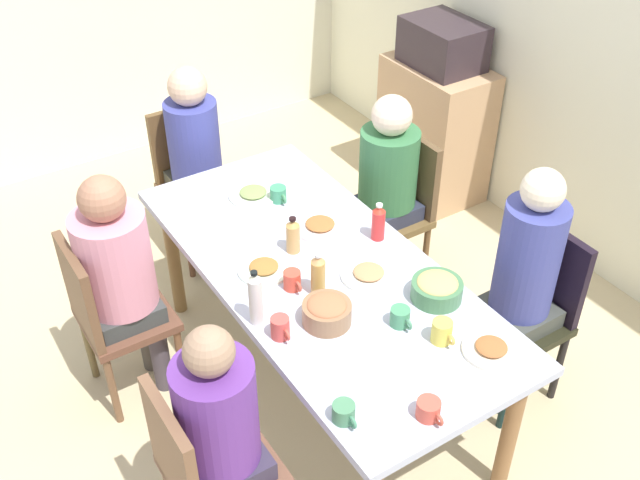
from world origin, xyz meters
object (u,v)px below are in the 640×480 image
object	(u,v)px
person_1	(222,426)
plate_3	(264,269)
plate_0	(369,274)
cup_3	(278,194)
chair_1	(203,470)
cup_4	(292,280)
dining_table	(320,282)
cup_2	(400,317)
chair_3	(530,306)
cup_5	(344,413)
bottle_3	(256,299)
chair_0	(193,175)
person_4	(119,269)
plate_2	(253,194)
person_0	(195,150)
cup_6	(429,410)
plate_4	(491,349)
bowl_1	(437,288)
person_3	(523,274)
chair_4	(108,313)
cup_1	(442,332)
side_cabinet	(434,129)
plate_1	(320,226)
microwave	(443,44)
bottle_2	(378,223)
cup_0	(280,328)
person_2	(386,177)
bottle_0	(293,236)
chair_2	(398,203)

from	to	relation	value
person_1	plate_3	xyz separation A→B (m)	(-0.61, 0.52, 0.08)
plate_0	cup_3	distance (m)	0.72
chair_1	cup_4	xyz separation A→B (m)	(-0.45, 0.66, 0.29)
dining_table	cup_2	world-z (taller)	cup_2
chair_3	cup_3	size ratio (longest dim) A/B	7.74
cup_5	bottle_3	size ratio (longest dim) A/B	0.45
chair_0	cup_5	size ratio (longest dim) A/B	7.65
person_4	plate_0	distance (m)	1.11
chair_0	cup_4	size ratio (longest dim) A/B	8.16
person_4	plate_2	distance (m)	0.78
person_0	cup_6	world-z (taller)	person_0
plate_4	cup_3	size ratio (longest dim) A/B	1.92
bowl_1	cup_5	bearing A→B (deg)	-64.62
person_3	plate_0	xyz separation A→B (m)	(-0.33, -0.60, 0.03)
chair_4	cup_5	distance (m)	1.36
cup_1	cup_6	bearing A→B (deg)	-46.74
cup_3	side_cabinet	world-z (taller)	side_cabinet
plate_1	microwave	bearing A→B (deg)	121.24
person_4	person_3	bearing A→B (deg)	55.90
chair_4	plate_1	xyz separation A→B (m)	(0.26, 0.99, 0.26)
bottle_2	cup_0	bearing A→B (deg)	-65.68
person_2	cup_0	bearing A→B (deg)	-54.69
cup_2	cup_6	xyz separation A→B (m)	(0.42, -0.20, -0.00)
chair_3	plate_1	world-z (taller)	chair_3
plate_0	bottle_3	world-z (taller)	bottle_3
side_cabinet	cup_1	bearing A→B (deg)	-39.66
plate_4	cup_5	distance (m)	0.66
chair_1	chair_4	size ratio (longest dim) A/B	1.00
person_3	bottle_0	distance (m)	1.03
plate_2	cup_2	xyz separation A→B (m)	(1.13, 0.05, 0.03)
plate_2	side_cabinet	xyz separation A→B (m)	(-0.48, 1.60, -0.32)
chair_0	cup_5	bearing A→B (deg)	-10.21
plate_0	cup_4	size ratio (longest dim) A/B	2.21
chair_0	plate_3	xyz separation A→B (m)	(1.27, -0.22, 0.26)
person_3	bottle_3	bearing A→B (deg)	-106.84
bottle_2	cup_6	bearing A→B (deg)	-26.49
person_1	bottle_2	size ratio (longest dim) A/B	6.19
cup_6	bottle_3	distance (m)	0.80
chair_3	side_cabinet	world-z (taller)	same
person_0	side_cabinet	world-z (taller)	person_0
chair_3	plate_0	world-z (taller)	chair_3
bottle_2	bottle_0	bearing A→B (deg)	-108.63
plate_1	cup_5	world-z (taller)	cup_5
person_1	bottle_0	distance (m)	0.98
person_4	cup_1	bearing A→B (deg)	38.09
chair_4	cup_1	bearing A→B (deg)	40.77
chair_3	person_3	size ratio (longest dim) A/B	0.71
plate_3	bottle_0	size ratio (longest dim) A/B	1.27
chair_2	cup_1	world-z (taller)	chair_2
person_4	plate_0	world-z (taller)	person_4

